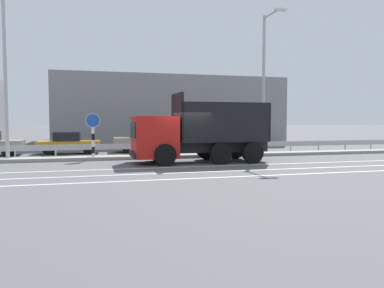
{
  "coord_description": "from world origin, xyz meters",
  "views": [
    {
      "loc": [
        -4.23,
        -17.73,
        2.08
      ],
      "look_at": [
        0.97,
        1.74,
        0.85
      ],
      "focal_mm": 35.0,
      "sensor_mm": 36.0,
      "label": 1
    }
  ],
  "objects_px": {
    "dump_truck": "(185,138)",
    "parked_car_5": "(146,141)",
    "parked_car_6": "(228,140)",
    "parked_car_4": "(69,143)",
    "median_road_sign": "(93,135)",
    "street_lamp_2": "(265,78)",
    "street_lamp_1": "(4,51)"
  },
  "relations": [
    {
      "from": "street_lamp_1",
      "to": "parked_car_4",
      "type": "height_order",
      "value": "street_lamp_1"
    },
    {
      "from": "street_lamp_2",
      "to": "parked_car_5",
      "type": "bearing_deg",
      "value": 143.65
    },
    {
      "from": "median_road_sign",
      "to": "parked_car_6",
      "type": "distance_m",
      "value": 9.87
    },
    {
      "from": "parked_car_5",
      "to": "parked_car_6",
      "type": "bearing_deg",
      "value": 84.3
    },
    {
      "from": "dump_truck",
      "to": "median_road_sign",
      "type": "distance_m",
      "value": 5.12
    },
    {
      "from": "street_lamp_2",
      "to": "parked_car_4",
      "type": "xyz_separation_m",
      "value": [
        -11.44,
        4.6,
        -3.96
      ]
    },
    {
      "from": "parked_car_6",
      "to": "dump_truck",
      "type": "bearing_deg",
      "value": -35.55
    },
    {
      "from": "median_road_sign",
      "to": "parked_car_5",
      "type": "height_order",
      "value": "median_road_sign"
    },
    {
      "from": "median_road_sign",
      "to": "street_lamp_1",
      "type": "relative_size",
      "value": 0.24
    },
    {
      "from": "parked_car_4",
      "to": "street_lamp_1",
      "type": "bearing_deg",
      "value": -30.57
    },
    {
      "from": "median_road_sign",
      "to": "parked_car_5",
      "type": "bearing_deg",
      "value": 52.34
    },
    {
      "from": "street_lamp_2",
      "to": "parked_car_4",
      "type": "bearing_deg",
      "value": 158.1
    },
    {
      "from": "parked_car_5",
      "to": "parked_car_6",
      "type": "xyz_separation_m",
      "value": [
        5.61,
        -0.76,
        0.06
      ]
    },
    {
      "from": "median_road_sign",
      "to": "parked_car_4",
      "type": "height_order",
      "value": "median_road_sign"
    },
    {
      "from": "parked_car_4",
      "to": "parked_car_5",
      "type": "height_order",
      "value": "parked_car_4"
    },
    {
      "from": "dump_truck",
      "to": "parked_car_4",
      "type": "relative_size",
      "value": 1.78
    },
    {
      "from": "median_road_sign",
      "to": "street_lamp_2",
      "type": "distance_m",
      "value": 10.48
    },
    {
      "from": "dump_truck",
      "to": "parked_car_6",
      "type": "bearing_deg",
      "value": -36.64
    },
    {
      "from": "median_road_sign",
      "to": "dump_truck",
      "type": "bearing_deg",
      "value": -29.6
    },
    {
      "from": "median_road_sign",
      "to": "street_lamp_1",
      "type": "bearing_deg",
      "value": 179.31
    },
    {
      "from": "parked_car_4",
      "to": "parked_car_6",
      "type": "relative_size",
      "value": 0.89
    },
    {
      "from": "street_lamp_2",
      "to": "parked_car_4",
      "type": "relative_size",
      "value": 2.14
    },
    {
      "from": "median_road_sign",
      "to": "parked_car_5",
      "type": "distance_m",
      "value": 5.76
    },
    {
      "from": "dump_truck",
      "to": "street_lamp_2",
      "type": "relative_size",
      "value": 0.83
    },
    {
      "from": "street_lamp_1",
      "to": "parked_car_6",
      "type": "bearing_deg",
      "value": 15.58
    },
    {
      "from": "median_road_sign",
      "to": "parked_car_6",
      "type": "relative_size",
      "value": 0.57
    },
    {
      "from": "dump_truck",
      "to": "street_lamp_2",
      "type": "distance_m",
      "value": 6.87
    },
    {
      "from": "median_road_sign",
      "to": "parked_car_5",
      "type": "xyz_separation_m",
      "value": [
        3.5,
        4.53,
        -0.61
      ]
    },
    {
      "from": "street_lamp_1",
      "to": "parked_car_4",
      "type": "relative_size",
      "value": 2.62
    },
    {
      "from": "parked_car_4",
      "to": "parked_car_6",
      "type": "height_order",
      "value": "parked_car_6"
    },
    {
      "from": "dump_truck",
      "to": "parked_car_5",
      "type": "relative_size",
      "value": 1.55
    },
    {
      "from": "street_lamp_1",
      "to": "street_lamp_2",
      "type": "distance_m",
      "value": 14.21
    }
  ]
}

